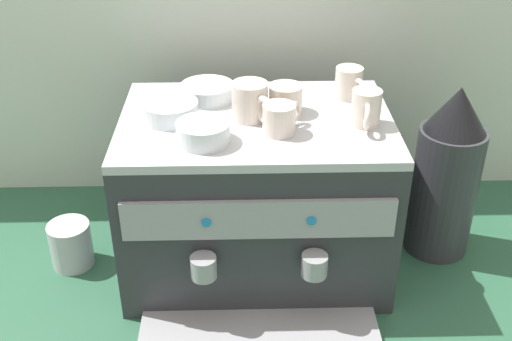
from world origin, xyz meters
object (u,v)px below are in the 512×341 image
(ceramic_bowl_2, at_px, (203,133))
(coffee_grinder, at_px, (446,175))
(ceramic_cup_0, at_px, (285,98))
(ceramic_cup_4, at_px, (280,118))
(ceramic_cup_1, at_px, (366,108))
(ceramic_cup_2, at_px, (350,83))
(espresso_machine, at_px, (256,195))
(ceramic_bowl_1, at_px, (207,92))
(milk_pitcher, at_px, (71,244))
(ceramic_bowl_0, at_px, (170,112))
(ceramic_cup_3, at_px, (251,102))

(ceramic_bowl_2, xyz_separation_m, coffee_grinder, (0.58, 0.15, -0.20))
(ceramic_cup_0, relative_size, ceramic_cup_4, 1.21)
(ceramic_cup_0, height_order, ceramic_cup_1, ceramic_cup_1)
(ceramic_cup_0, distance_m, ceramic_bowl_2, 0.23)
(ceramic_cup_0, bearing_deg, ceramic_cup_1, -23.82)
(ceramic_cup_0, xyz_separation_m, ceramic_cup_2, (0.16, 0.07, 0.00))
(ceramic_cup_1, bearing_deg, espresso_machine, 171.10)
(espresso_machine, bearing_deg, ceramic_cup_0, 30.19)
(ceramic_bowl_1, relative_size, milk_pitcher, 1.09)
(ceramic_cup_2, xyz_separation_m, milk_pitcher, (-0.69, -0.11, -0.38))
(ceramic_bowl_0, distance_m, coffee_grinder, 0.69)
(espresso_machine, height_order, milk_pitcher, espresso_machine)
(espresso_machine, height_order, ceramic_bowl_2, ceramic_bowl_2)
(ceramic_cup_1, relative_size, ceramic_bowl_0, 0.85)
(ceramic_cup_3, height_order, ceramic_bowl_1, ceramic_cup_3)
(ceramic_cup_2, bearing_deg, ceramic_cup_1, -85.03)
(ceramic_bowl_1, bearing_deg, coffee_grinder, -6.56)
(ceramic_cup_1, distance_m, ceramic_bowl_0, 0.43)
(ceramic_cup_2, xyz_separation_m, ceramic_bowl_1, (-0.34, 0.00, -0.02))
(ceramic_cup_4, height_order, ceramic_bowl_0, ceramic_cup_4)
(ceramic_cup_2, bearing_deg, espresso_machine, -153.97)
(ceramic_cup_0, relative_size, ceramic_cup_3, 0.95)
(ceramic_cup_3, relative_size, ceramic_bowl_1, 0.91)
(ceramic_cup_0, bearing_deg, ceramic_cup_2, 24.20)
(ceramic_cup_2, relative_size, ceramic_cup_3, 0.87)
(milk_pitcher, bearing_deg, ceramic_cup_2, 9.18)
(ceramic_bowl_2, bearing_deg, espresso_machine, 43.31)
(ceramic_bowl_1, bearing_deg, ceramic_bowl_0, -124.57)
(ceramic_cup_0, bearing_deg, espresso_machine, -149.81)
(ceramic_cup_0, bearing_deg, ceramic_bowl_0, -171.69)
(ceramic_cup_4, bearing_deg, coffee_grinder, 14.89)
(ceramic_cup_2, relative_size, ceramic_cup_4, 1.12)
(ceramic_bowl_1, distance_m, milk_pitcher, 0.51)
(ceramic_bowl_1, distance_m, ceramic_bowl_2, 0.22)
(ceramic_cup_4, xyz_separation_m, ceramic_bowl_1, (-0.16, 0.18, -0.02))
(ceramic_cup_3, bearing_deg, ceramic_cup_1, -8.45)
(coffee_grinder, bearing_deg, ceramic_bowl_1, 173.44)
(ceramic_cup_1, xyz_separation_m, ceramic_cup_3, (-0.25, 0.04, 0.00))
(ceramic_cup_4, relative_size, coffee_grinder, 0.20)
(ceramic_cup_0, xyz_separation_m, ceramic_bowl_2, (-0.18, -0.14, -0.01))
(ceramic_cup_0, distance_m, ceramic_cup_1, 0.19)
(ceramic_bowl_1, relative_size, ceramic_bowl_2, 1.13)
(ceramic_cup_4, height_order, coffee_grinder, ceramic_cup_4)
(ceramic_bowl_1, distance_m, coffee_grinder, 0.62)
(ceramic_cup_2, distance_m, coffee_grinder, 0.34)
(ceramic_cup_4, bearing_deg, ceramic_bowl_0, 164.62)
(ceramic_bowl_1, height_order, coffee_grinder, coffee_grinder)
(ceramic_cup_2, xyz_separation_m, ceramic_bowl_2, (-0.34, -0.22, -0.02))
(ceramic_cup_4, distance_m, ceramic_bowl_2, 0.17)
(ceramic_cup_0, xyz_separation_m, coffee_grinder, (0.41, 0.01, -0.21))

